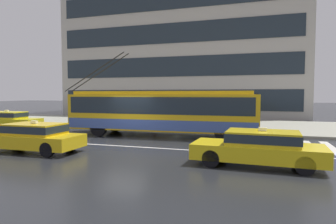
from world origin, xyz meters
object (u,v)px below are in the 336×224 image
pedestrian_at_shelter (237,107)px  taxi_oncoming_near (33,136)px  taxi_queued_behind_bus (8,119)px  pedestrian_approaching_curb (154,105)px  trolleybus (162,111)px  pedestrian_waiting_by_pole (133,112)px  taxi_oncoming_far (259,146)px  pedestrian_walking_past (207,106)px  bus_shelter (154,100)px

pedestrian_at_shelter → taxi_oncoming_near: bearing=-129.0°
taxi_queued_behind_bus → pedestrian_approaching_curb: 10.79m
taxi_oncoming_near → pedestrian_approaching_curb: bearing=79.7°
pedestrian_at_shelter → pedestrian_approaching_curb: 6.27m
trolleybus → pedestrian_waiting_by_pole: 5.59m
taxi_oncoming_near → pedestrian_at_shelter: (8.16, 10.06, 0.99)m
taxi_oncoming_far → pedestrian_approaching_curb: pedestrian_approaching_curb is taller
pedestrian_approaching_curb → pedestrian_walking_past: pedestrian_walking_past is taller
pedestrian_approaching_curb → pedestrian_walking_past: bearing=-12.3°
pedestrian_walking_past → pedestrian_at_shelter: bearing=14.4°
pedestrian_approaching_curb → pedestrian_waiting_by_pole: bearing=-176.9°
trolleybus → taxi_oncoming_near: size_ratio=2.70×
pedestrian_walking_past → pedestrian_waiting_by_pole: bearing=172.0°
taxi_queued_behind_bus → pedestrian_walking_past: 14.61m
taxi_queued_behind_bus → taxi_oncoming_near: same height
taxi_oncoming_far → bus_shelter: bearing=127.7°
trolleybus → taxi_oncoming_near: 7.47m
taxi_oncoming_far → bus_shelter: (-7.66, 9.93, 1.40)m
taxi_oncoming_far → bus_shelter: bus_shelter is taller
trolleybus → bus_shelter: size_ratio=2.94×
taxi_queued_behind_bus → pedestrian_waiting_by_pole: (8.24, 3.97, 0.45)m
bus_shelter → pedestrian_waiting_by_pole: (-1.80, 0.15, -0.96)m
trolleybus → taxi_oncoming_near: trolleybus is taller
taxi_oncoming_near → taxi_oncoming_far: bearing=1.8°
taxi_queued_behind_bus → taxi_oncoming_near: (8.05, -6.42, 0.00)m
pedestrian_at_shelter → pedestrian_approaching_curb: pedestrian_at_shelter is taller
bus_shelter → pedestrian_walking_past: bearing=-9.3°
taxi_oncoming_near → pedestrian_waiting_by_pole: (0.20, 10.39, 0.45)m
trolleybus → taxi_queued_behind_bus: bearing=179.3°
pedestrian_at_shelter → pedestrian_approaching_curb: (-6.25, 0.43, 0.00)m
pedestrian_approaching_curb → pedestrian_waiting_by_pole: 1.80m
pedestrian_at_shelter → taxi_queued_behind_bus: bearing=-167.4°
taxi_oncoming_near → pedestrian_at_shelter: 12.99m
taxi_oncoming_far → pedestrian_walking_past: 9.93m
taxi_queued_behind_bus → pedestrian_waiting_by_pole: bearing=25.7°
trolleybus → pedestrian_approaching_curb: 4.69m
trolleybus → pedestrian_at_shelter: (4.19, 3.78, 0.17)m
trolleybus → pedestrian_at_shelter: trolleybus is taller
taxi_queued_behind_bus → taxi_oncoming_far: bearing=-19.1°
pedestrian_at_shelter → pedestrian_walking_past: size_ratio=0.98×
trolleybus → taxi_queued_behind_bus: size_ratio=2.60×
trolleybus → pedestrian_waiting_by_pole: bearing=132.5°
taxi_oncoming_near → bus_shelter: size_ratio=1.09×
taxi_oncoming_near → pedestrian_approaching_curb: pedestrian_approaching_curb is taller
bus_shelter → pedestrian_approaching_curb: size_ratio=2.14×
taxi_queued_behind_bus → pedestrian_approaching_curb: size_ratio=2.42×
pedestrian_approaching_curb → taxi_oncoming_far: bearing=-52.7°
taxi_oncoming_near → pedestrian_waiting_by_pole: pedestrian_waiting_by_pole is taller
pedestrian_waiting_by_pole → pedestrian_walking_past: bearing=-8.0°
taxi_queued_behind_bus → taxi_oncoming_near: size_ratio=1.04×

